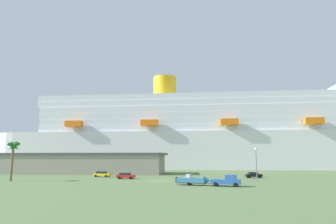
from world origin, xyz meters
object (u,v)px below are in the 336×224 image
(small_boat_on_trailer, at_px, (194,180))
(palm_tree, at_px, (13,149))
(parked_car_red_hatchback, at_px, (126,176))
(cruise_ship, at_px, (227,138))
(street_lamp, at_px, (256,159))
(pickup_truck, at_px, (227,181))
(parked_car_yellow_taxi, at_px, (102,174))
(parked_car_black_coupe, at_px, (253,175))

(small_boat_on_trailer, relative_size, palm_tree, 0.83)
(palm_tree, bearing_deg, parked_car_red_hatchback, 19.93)
(cruise_ship, height_order, street_lamp, cruise_ship)
(cruise_ship, bearing_deg, pickup_truck, -97.59)
(cruise_ship, bearing_deg, palm_tree, -126.63)
(cruise_ship, distance_m, small_boat_on_trailer, 92.60)
(street_lamp, xyz_separation_m, parked_car_yellow_taxi, (-40.91, 11.28, -4.25))
(cruise_ship, relative_size, parked_car_yellow_taxi, 50.49)
(small_boat_on_trailer, height_order, parked_car_yellow_taxi, small_boat_on_trailer)
(small_boat_on_trailer, bearing_deg, pickup_truck, -14.23)
(cruise_ship, height_order, small_boat_on_trailer, cruise_ship)
(palm_tree, distance_m, parked_car_red_hatchback, 27.73)
(pickup_truck, xyz_separation_m, street_lamp, (8.74, 13.49, 4.04))
(small_boat_on_trailer, xyz_separation_m, parked_car_red_hatchback, (-17.54, 16.36, -0.13))
(parked_car_red_hatchback, bearing_deg, street_lamp, -7.79)
(parked_car_red_hatchback, height_order, parked_car_black_coupe, same)
(pickup_truck, height_order, parked_car_red_hatchback, pickup_truck)
(parked_car_yellow_taxi, bearing_deg, palm_tree, -136.60)
(cruise_ship, xyz_separation_m, palm_tree, (-61.25, -82.40, -8.15))
(cruise_ship, bearing_deg, parked_car_yellow_taxi, -123.73)
(pickup_truck, bearing_deg, parked_car_yellow_taxi, 142.41)
(cruise_ship, relative_size, palm_tree, 27.01)
(palm_tree, height_order, parked_car_black_coupe, palm_tree)
(cruise_ship, xyz_separation_m, small_boat_on_trailer, (-18.39, -89.57, -14.63))
(cruise_ship, relative_size, small_boat_on_trailer, 32.44)
(cruise_ship, xyz_separation_m, parked_car_black_coupe, (-1.94, -66.92, -14.76))
(small_boat_on_trailer, xyz_separation_m, street_lamp, (14.98, 11.91, 4.12))
(pickup_truck, bearing_deg, small_boat_on_trailer, 165.77)
(parked_car_black_coupe, bearing_deg, cruise_ship, 88.34)
(pickup_truck, height_order, parked_car_yellow_taxi, pickup_truck)
(pickup_truck, relative_size, street_lamp, 0.76)
(cruise_ship, xyz_separation_m, street_lamp, (-3.41, -77.66, -10.51))
(parked_car_yellow_taxi, bearing_deg, parked_car_red_hatchback, -39.13)
(street_lamp, distance_m, parked_car_red_hatchback, 33.10)
(small_boat_on_trailer, height_order, parked_car_red_hatchback, small_boat_on_trailer)
(cruise_ship, bearing_deg, small_boat_on_trailer, -101.60)
(pickup_truck, distance_m, small_boat_on_trailer, 6.44)
(parked_car_red_hatchback, xyz_separation_m, parked_car_black_coupe, (33.99, 6.30, -0.00))
(palm_tree, distance_m, street_lamp, 58.09)
(street_lamp, xyz_separation_m, parked_car_red_hatchback, (-32.52, 4.45, -4.25))
(palm_tree, height_order, parked_car_red_hatchback, palm_tree)
(street_lamp, bearing_deg, pickup_truck, -122.95)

